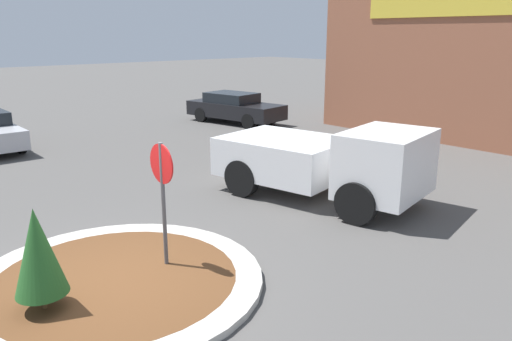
% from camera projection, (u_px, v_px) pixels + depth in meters
% --- Properties ---
extents(ground_plane, '(120.00, 120.00, 0.00)m').
position_uv_depth(ground_plane, '(116.00, 285.00, 8.28)').
color(ground_plane, '#514F4C').
extents(traffic_island, '(4.88, 4.88, 0.12)m').
position_uv_depth(traffic_island, '(115.00, 281.00, 8.26)').
color(traffic_island, '#BCB7AD').
rests_on(traffic_island, ground_plane).
extents(stop_sign, '(0.69, 0.07, 2.29)m').
position_uv_depth(stop_sign, '(162.00, 184.00, 8.38)').
color(stop_sign, '#4C4C51').
rests_on(stop_sign, ground_plane).
extents(island_shrub, '(0.76, 0.76, 1.55)m').
position_uv_depth(island_shrub, '(38.00, 252.00, 7.10)').
color(island_shrub, brown).
rests_on(island_shrub, traffic_island).
extents(utility_truck, '(5.50, 3.26, 1.91)m').
position_uv_depth(utility_truck, '(325.00, 160.00, 12.34)').
color(utility_truck, white).
rests_on(utility_truck, ground_plane).
extents(parked_sedan_black, '(4.93, 2.53, 1.38)m').
position_uv_depth(parked_sedan_black, '(235.00, 107.00, 23.12)').
color(parked_sedan_black, black).
rests_on(parked_sedan_black, ground_plane).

